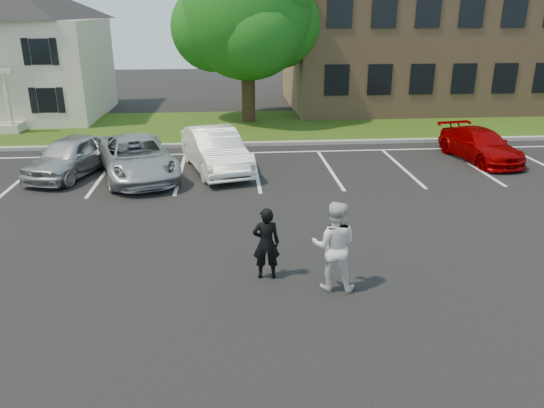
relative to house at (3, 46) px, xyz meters
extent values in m
plane|color=black|center=(13.00, -19.97, -3.83)|extent=(90.00, 90.00, 0.00)
cube|color=gray|center=(13.00, -7.97, -3.75)|extent=(40.00, 0.30, 0.15)
cube|color=#223D0E|center=(13.00, -3.97, -3.79)|extent=(44.00, 8.00, 0.08)
cube|color=silver|center=(4.60, -11.97, -3.82)|extent=(0.12, 5.20, 0.01)
cube|color=silver|center=(7.40, -11.97, -3.82)|extent=(0.12, 5.20, 0.01)
cube|color=silver|center=(10.20, -11.97, -3.82)|extent=(0.12, 5.20, 0.01)
cube|color=silver|center=(13.00, -11.97, -3.82)|extent=(0.12, 5.20, 0.01)
cube|color=silver|center=(15.80, -11.97, -3.82)|extent=(0.12, 5.20, 0.01)
cube|color=silver|center=(18.60, -11.97, -3.82)|extent=(0.12, 5.20, 0.01)
cube|color=silver|center=(21.40, -11.97, -3.82)|extent=(0.12, 5.20, 0.01)
cube|color=silver|center=(24.20, -11.97, -3.82)|extent=(0.12, 5.20, 0.01)
cube|color=silver|center=(14.40, -9.27, -3.82)|extent=(34.00, 0.12, 0.01)
cube|color=#BDB299|center=(0.00, 0.03, -1.23)|extent=(10.00, 8.00, 5.20)
cylinder|color=#BDB299|center=(1.70, -4.87, -2.48)|extent=(0.18, 0.18, 2.70)
cube|color=#98704F|center=(27.00, 2.03, 0.17)|extent=(22.00, 10.00, 8.00)
cube|color=black|center=(17.80, -3.00, -1.63)|extent=(1.30, 0.06, 1.60)
cube|color=black|center=(17.80, -3.00, 1.77)|extent=(1.30, 0.06, 1.60)
cube|color=black|center=(20.10, -3.00, -1.63)|extent=(1.30, 0.06, 1.60)
cube|color=black|center=(20.10, -3.00, 1.77)|extent=(1.30, 0.06, 1.60)
cube|color=black|center=(22.40, -3.00, -1.63)|extent=(1.30, 0.06, 1.60)
cube|color=black|center=(22.40, -3.00, 1.77)|extent=(1.30, 0.06, 1.60)
cube|color=black|center=(24.70, -3.00, -1.63)|extent=(1.30, 0.06, 1.60)
cube|color=black|center=(24.70, -3.00, 1.77)|extent=(1.30, 0.06, 1.60)
cube|color=black|center=(27.00, -3.00, -1.63)|extent=(1.30, 0.06, 1.60)
cube|color=black|center=(27.00, -3.00, 1.77)|extent=(1.30, 0.06, 1.60)
cylinder|color=black|center=(13.15, -2.73, -2.23)|extent=(0.70, 0.70, 3.20)
sphere|color=#1A5710|center=(13.15, -2.73, 1.67)|extent=(6.60, 6.60, 6.60)
sphere|color=#1A5710|center=(14.75, -2.03, 1.17)|extent=(4.60, 4.60, 4.60)
sphere|color=#1A5710|center=(11.45, -2.33, 0.97)|extent=(4.40, 4.40, 4.40)
sphere|color=#1A5710|center=(13.55, -4.23, 0.77)|extent=(4.00, 4.00, 4.00)
sphere|color=#1A5710|center=(12.55, -1.13, 1.97)|extent=(4.20, 4.20, 4.20)
imported|color=black|center=(12.75, -20.33, -3.00)|extent=(0.61, 0.41, 1.66)
imported|color=silver|center=(14.14, -20.95, -2.84)|extent=(1.11, 0.95, 1.99)
imported|color=#B2B2B7|center=(6.30, -11.88, -3.12)|extent=(2.91, 4.49, 1.42)
imported|color=#A9ACB1|center=(8.72, -12.29, -3.12)|extent=(3.80, 5.60, 1.42)
imported|color=white|center=(11.51, -11.74, -3.05)|extent=(2.85, 5.02, 1.56)
imported|color=#950001|center=(21.99, -11.19, -3.21)|extent=(2.36, 4.46, 1.23)
camera|label=1|loc=(11.97, -30.98, 1.85)|focal=35.00mm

